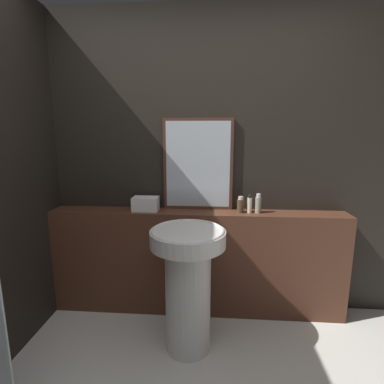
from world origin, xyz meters
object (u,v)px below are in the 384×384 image
Objects in this scene: towel_stack at (146,204)px; conditioner_bottle at (250,204)px; mirror at (197,165)px; shampoo_bottle at (241,205)px; lotion_bottle at (258,204)px; pedestal_sink at (188,280)px.

conditioner_bottle is (0.85, 0.00, 0.01)m from towel_stack.
shampoo_bottle is (0.36, -0.09, -0.32)m from mirror.
lotion_bottle reaches higher than conditioner_bottle.
pedestal_sink is 0.79m from conditioner_bottle.
conditioner_bottle is (0.43, -0.09, -0.31)m from mirror.
mirror reaches higher than shampoo_bottle.
lotion_bottle is (0.07, 0.00, 0.00)m from conditioner_bottle.
lotion_bottle is at bearing 0.00° from towel_stack.
conditioner_bottle is at bearing 180.00° from lotion_bottle.
shampoo_bottle is at bearing -14.87° from mirror.
mirror is at bearing 87.09° from pedestal_sink.
pedestal_sink is at bearing -50.49° from towel_stack.
lotion_bottle is at bearing 0.00° from shampoo_bottle.
conditioner_bottle is at bearing -12.45° from mirror.
lotion_bottle reaches higher than shampoo_bottle.
mirror is 0.53m from conditioner_bottle.
conditioner_bottle is at bearing 0.00° from towel_stack.
shampoo_bottle is (0.78, 0.00, 0.00)m from towel_stack.
pedestal_sink is at bearing -128.81° from shampoo_bottle.
towel_stack is at bearing -167.43° from mirror.
mirror is 0.59m from lotion_bottle.
pedestal_sink is 5.95× the size of conditioner_bottle.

